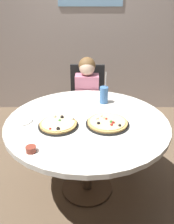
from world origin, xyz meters
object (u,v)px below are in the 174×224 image
Objects in this scene: soda_cup at (104,95)px; plate_small at (22,121)px; chair_wooden at (87,101)px; pizza_cheese at (58,124)px; diner_child at (87,111)px; pizza_veggie at (107,123)px; sauce_bowl at (31,149)px; dining_table at (87,129)px.

plate_small is (-0.70, -0.37, -0.08)m from soda_cup.
chair_wooden is 1.04m from pizza_cheese.
soda_cup is (0.16, -0.35, 0.35)m from diner_child.
sauce_bowl is at bearing -145.78° from pizza_veggie.
soda_cup reaches higher than sauce_bowl.
pizza_cheese is (-0.23, -0.10, 0.10)m from dining_table.
plate_small reaches higher than dining_table.
chair_wooden is 1.00m from pizza_veggie.
diner_child is at bearing 72.08° from sauce_bowl.
dining_table is at bearing -89.83° from diner_child.
chair_wooden is 5.28× the size of plate_small.
sauce_bowl is 0.39× the size of plate_small.
pizza_cheese reaches higher than dining_table.
dining_table is 7.49× the size of plate_small.
chair_wooden is at bearing 59.02° from plate_small.
chair_wooden is 0.19m from diner_child.
pizza_cheese is at bearing -176.62° from pizza_veggie.
pizza_veggie is (0.16, -0.08, 0.10)m from dining_table.
sauce_bowl is at bearing -107.92° from diner_child.
soda_cup is at bearing 49.32° from pizza_cheese.
dining_table is 19.26× the size of sauce_bowl.
dining_table is at bearing -114.60° from soda_cup.
pizza_cheese reaches higher than sauce_bowl.
pizza_veggie is at bearing -80.51° from chair_wooden.
pizza_veggie is 0.43m from soda_cup.
sauce_bowl is (-0.15, -0.34, 0.00)m from pizza_cheese.
diner_child reaches higher than soda_cup.
pizza_veggie reaches higher than sauce_bowl.
chair_wooden is at bearing 99.49° from pizza_veggie.
sauce_bowl is at bearing -105.77° from chair_wooden.
pizza_veggie is at bearing 34.22° from sauce_bowl.
pizza_veggie is 0.39m from pizza_cheese.
soda_cup is at bearing -73.65° from chair_wooden.
sauce_bowl is (-0.53, -0.79, -0.06)m from soda_cup.
pizza_veggie is 1.13× the size of soda_cup.
plate_small is at bearing 111.65° from sauce_bowl.
diner_child is 3.52× the size of soda_cup.
chair_wooden reaches higher than plate_small.
pizza_cheese is (-0.23, -0.98, 0.24)m from chair_wooden.
soda_cup reaches higher than plate_small.
soda_cup reaches higher than dining_table.
sauce_bowl reaches higher than plate_small.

